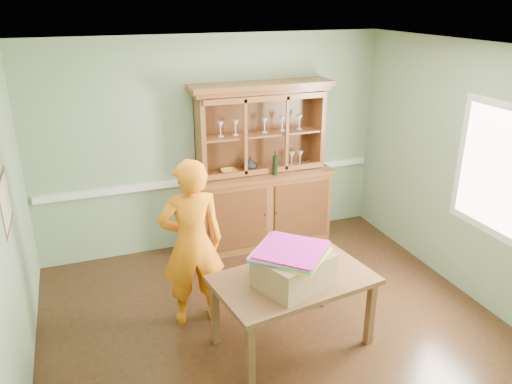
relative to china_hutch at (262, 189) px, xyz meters
name	(u,v)px	position (x,y,z in m)	size (l,w,h in m)	color
floor	(272,323)	(-0.57, -1.76, -0.75)	(4.50, 4.50, 0.00)	#3F2614
ceiling	(276,49)	(-0.57, -1.76, 1.95)	(4.50, 4.50, 0.00)	white
wall_back	(214,144)	(-0.57, 0.24, 0.60)	(4.50, 4.50, 0.00)	gray
wall_left	(4,240)	(-2.82, -1.76, 0.60)	(4.00, 4.00, 0.00)	gray
wall_right	(469,173)	(1.68, -1.76, 0.60)	(4.00, 4.00, 0.00)	gray
wall_front	(406,328)	(-0.57, -3.76, 0.60)	(4.50, 4.50, 0.00)	gray
chair_rail	(216,178)	(-0.57, 0.22, 0.15)	(4.41, 0.05, 0.08)	white
framed_map	(6,202)	(-2.80, -1.46, 0.80)	(0.03, 0.60, 0.46)	#341F15
window_panel	(491,168)	(1.66, -2.06, 0.75)	(0.03, 0.96, 1.36)	white
china_hutch	(262,189)	(0.00, 0.00, 0.00)	(1.81, 0.60, 2.13)	brown
dining_table	(293,286)	(-0.49, -2.10, -0.12)	(1.54, 1.06, 0.72)	brown
cardboard_box	(293,270)	(-0.54, -2.19, 0.11)	(0.61, 0.49, 0.29)	#9B7950
kite_stack	(289,251)	(-0.57, -2.14, 0.28)	(0.78, 0.78, 0.05)	yellow
person	(192,244)	(-1.27, -1.41, 0.12)	(0.63, 0.41, 1.73)	orange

